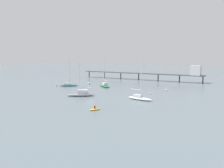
{
  "coord_description": "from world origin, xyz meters",
  "views": [
    {
      "loc": [
        34.47,
        -57.06,
        11.81
      ],
      "look_at": [
        0.0,
        16.28,
        1.5
      ],
      "focal_mm": 36.25,
      "sensor_mm": 36.0,
      "label": 1
    }
  ],
  "objects_px": {
    "mooring_buoy_inner": "(166,90)",
    "mooring_buoy_outer": "(56,85)",
    "sailboat_gray": "(81,94)",
    "sailboat_teal": "(68,85)",
    "dinghy_yellow": "(95,109)",
    "mooring_buoy_far": "(89,83)",
    "sailboat_green": "(104,85)",
    "pier": "(166,72)",
    "mooring_buoy_near": "(150,93)",
    "sailboat_white": "(140,97)"
  },
  "relations": [
    {
      "from": "mooring_buoy_inner",
      "to": "mooring_buoy_outer",
      "type": "bearing_deg",
      "value": -172.69
    },
    {
      "from": "mooring_buoy_inner",
      "to": "sailboat_gray",
      "type": "bearing_deg",
      "value": -135.46
    },
    {
      "from": "sailboat_teal",
      "to": "sailboat_gray",
      "type": "distance_m",
      "value": 22.46
    },
    {
      "from": "dinghy_yellow",
      "to": "mooring_buoy_far",
      "type": "bearing_deg",
      "value": 122.65
    },
    {
      "from": "mooring_buoy_inner",
      "to": "dinghy_yellow",
      "type": "bearing_deg",
      "value": -104.26
    },
    {
      "from": "mooring_buoy_far",
      "to": "sailboat_green",
      "type": "bearing_deg",
      "value": -25.31
    },
    {
      "from": "mooring_buoy_inner",
      "to": "mooring_buoy_far",
      "type": "bearing_deg",
      "value": 172.01
    },
    {
      "from": "pier",
      "to": "mooring_buoy_inner",
      "type": "relative_size",
      "value": 97.34
    },
    {
      "from": "mooring_buoy_outer",
      "to": "mooring_buoy_inner",
      "type": "bearing_deg",
      "value": 7.31
    },
    {
      "from": "sailboat_gray",
      "to": "dinghy_yellow",
      "type": "bearing_deg",
      "value": -47.65
    },
    {
      "from": "pier",
      "to": "sailboat_teal",
      "type": "height_order",
      "value": "sailboat_teal"
    },
    {
      "from": "sailboat_teal",
      "to": "mooring_buoy_far",
      "type": "distance_m",
      "value": 9.65
    },
    {
      "from": "sailboat_teal",
      "to": "pier",
      "type": "bearing_deg",
      "value": 46.52
    },
    {
      "from": "sailboat_green",
      "to": "mooring_buoy_far",
      "type": "height_order",
      "value": "sailboat_green"
    },
    {
      "from": "sailboat_green",
      "to": "mooring_buoy_far",
      "type": "xyz_separation_m",
      "value": [
        -9.6,
        4.54,
        -0.27
      ]
    },
    {
      "from": "dinghy_yellow",
      "to": "mooring_buoy_near",
      "type": "xyz_separation_m",
      "value": [
        5.26,
        25.0,
        0.05
      ]
    },
    {
      "from": "sailboat_teal",
      "to": "dinghy_yellow",
      "type": "height_order",
      "value": "sailboat_teal"
    },
    {
      "from": "dinghy_yellow",
      "to": "sailboat_white",
      "type": "bearing_deg",
      "value": 70.8
    },
    {
      "from": "mooring_buoy_near",
      "to": "mooring_buoy_far",
      "type": "height_order",
      "value": "mooring_buoy_far"
    },
    {
      "from": "sailboat_teal",
      "to": "mooring_buoy_outer",
      "type": "bearing_deg",
      "value": -168.68
    },
    {
      "from": "sailboat_gray",
      "to": "mooring_buoy_outer",
      "type": "height_order",
      "value": "sailboat_gray"
    },
    {
      "from": "pier",
      "to": "mooring_buoy_far",
      "type": "bearing_deg",
      "value": -139.09
    },
    {
      "from": "mooring_buoy_inner",
      "to": "sailboat_green",
      "type": "bearing_deg",
      "value": 179.88
    },
    {
      "from": "pier",
      "to": "mooring_buoy_outer",
      "type": "height_order",
      "value": "pier"
    },
    {
      "from": "sailboat_green",
      "to": "mooring_buoy_outer",
      "type": "height_order",
      "value": "sailboat_green"
    },
    {
      "from": "sailboat_white",
      "to": "dinghy_yellow",
      "type": "xyz_separation_m",
      "value": [
        -5.24,
        -15.06,
        -0.47
      ]
    },
    {
      "from": "sailboat_gray",
      "to": "mooring_buoy_near",
      "type": "relative_size",
      "value": 18.4
    },
    {
      "from": "dinghy_yellow",
      "to": "mooring_buoy_near",
      "type": "bearing_deg",
      "value": 78.11
    },
    {
      "from": "sailboat_teal",
      "to": "dinghy_yellow",
      "type": "xyz_separation_m",
      "value": [
        27.95,
        -28.93,
        -0.45
      ]
    },
    {
      "from": "sailboat_teal",
      "to": "sailboat_gray",
      "type": "bearing_deg",
      "value": -44.67
    },
    {
      "from": "sailboat_white",
      "to": "sailboat_green",
      "type": "bearing_deg",
      "value": 137.48
    },
    {
      "from": "dinghy_yellow",
      "to": "mooring_buoy_outer",
      "type": "height_order",
      "value": "dinghy_yellow"
    },
    {
      "from": "sailboat_gray",
      "to": "mooring_buoy_inner",
      "type": "height_order",
      "value": "sailboat_gray"
    },
    {
      "from": "mooring_buoy_far",
      "to": "mooring_buoy_outer",
      "type": "distance_m",
      "value": 13.15
    },
    {
      "from": "sailboat_white",
      "to": "sailboat_teal",
      "type": "relative_size",
      "value": 1.04
    },
    {
      "from": "sailboat_gray",
      "to": "mooring_buoy_near",
      "type": "distance_m",
      "value": 20.93
    },
    {
      "from": "sailboat_gray",
      "to": "sailboat_teal",
      "type": "bearing_deg",
      "value": 135.33
    },
    {
      "from": "mooring_buoy_near",
      "to": "mooring_buoy_outer",
      "type": "xyz_separation_m",
      "value": [
        -38.16,
        2.94,
        0.11
      ]
    },
    {
      "from": "pier",
      "to": "sailboat_gray",
      "type": "height_order",
      "value": "sailboat_gray"
    },
    {
      "from": "sailboat_green",
      "to": "mooring_buoy_near",
      "type": "distance_m",
      "value": 21.57
    },
    {
      "from": "mooring_buoy_outer",
      "to": "mooring_buoy_far",
      "type": "bearing_deg",
      "value": 48.83
    },
    {
      "from": "sailboat_teal",
      "to": "mooring_buoy_inner",
      "type": "xyz_separation_m",
      "value": [
        36.4,
        4.32,
        -0.36
      ]
    },
    {
      "from": "pier",
      "to": "mooring_buoy_near",
      "type": "height_order",
      "value": "pier"
    },
    {
      "from": "sailboat_white",
      "to": "sailboat_gray",
      "type": "height_order",
      "value": "sailboat_white"
    },
    {
      "from": "sailboat_green",
      "to": "sailboat_white",
      "type": "bearing_deg",
      "value": -42.52
    },
    {
      "from": "sailboat_green",
      "to": "dinghy_yellow",
      "type": "relative_size",
      "value": 3.94
    },
    {
      "from": "mooring_buoy_far",
      "to": "mooring_buoy_near",
      "type": "bearing_deg",
      "value": -23.51
    },
    {
      "from": "sailboat_white",
      "to": "sailboat_teal",
      "type": "height_order",
      "value": "sailboat_white"
    },
    {
      "from": "sailboat_green",
      "to": "sailboat_teal",
      "type": "distance_m",
      "value": 14.01
    },
    {
      "from": "dinghy_yellow",
      "to": "mooring_buoy_far",
      "type": "distance_m",
      "value": 44.94
    }
  ]
}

